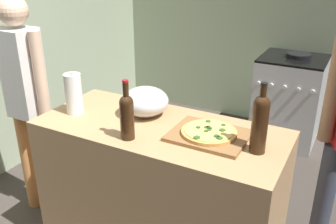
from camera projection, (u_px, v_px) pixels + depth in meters
ground_plane at (201, 185)px, 3.15m from camera, size 3.83×3.61×0.02m
kitchen_wall_rear at (265, 4)px, 3.88m from camera, size 3.83×0.10×2.60m
kitchen_wall_left at (36, 13)px, 3.34m from camera, size 0.10×3.61×2.60m
counter at (160, 194)px, 2.26m from camera, size 1.41×0.62×0.92m
cutting_board at (209, 135)px, 1.95m from camera, size 0.40×0.32×0.02m
pizza at (209, 132)px, 1.95m from camera, size 0.29×0.29×0.03m
mixing_bowl at (145, 101)px, 2.19m from camera, size 0.28×0.28×0.17m
paper_towel_roll at (74, 94)px, 2.20m from camera, size 0.10×0.10×0.25m
wine_bottle_clear at (260, 122)px, 1.75m from camera, size 0.08×0.08×0.36m
wine_bottle_dark at (127, 114)px, 1.89m from camera, size 0.07×0.07×0.32m
stove at (288, 100)px, 3.72m from camera, size 0.61×0.60×0.92m
person_in_stripes at (27, 99)px, 2.51m from camera, size 0.38×0.20×1.57m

